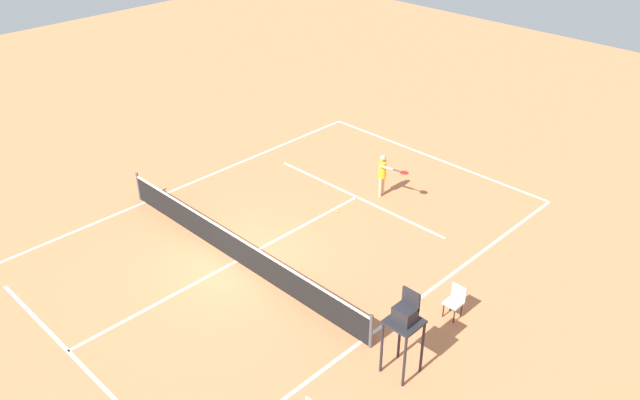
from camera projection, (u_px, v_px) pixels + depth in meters
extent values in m
plane|color=#D37A4C|center=(237.00, 261.00, 20.38)|extent=(60.00, 60.00, 0.00)
cube|color=white|center=(432.00, 157.00, 26.66)|extent=(10.35, 0.10, 0.01)
cube|color=white|center=(362.00, 341.00, 17.24)|extent=(0.10, 20.39, 0.01)
cube|color=white|center=(145.00, 202.00, 23.52)|extent=(0.10, 20.39, 0.01)
cube|color=white|center=(357.00, 197.00, 23.83)|extent=(7.76, 0.10, 0.01)
cube|color=white|center=(68.00, 351.00, 16.92)|extent=(7.76, 0.10, 0.01)
cube|color=white|center=(237.00, 261.00, 20.38)|extent=(0.10, 11.21, 0.01)
cylinder|color=#4C4C51|center=(371.00, 331.00, 16.79)|extent=(0.10, 0.10, 1.07)
cylinder|color=#4C4C51|center=(139.00, 186.00, 23.43)|extent=(0.10, 0.10, 1.07)
cube|color=black|center=(236.00, 249.00, 20.15)|extent=(10.95, 0.03, 0.91)
cube|color=white|center=(235.00, 236.00, 19.91)|extent=(10.95, 0.04, 0.06)
cylinder|color=#D8A884|center=(383.00, 185.00, 23.83)|extent=(0.12, 0.12, 0.76)
cylinder|color=#D8A884|center=(380.00, 187.00, 23.69)|extent=(0.12, 0.12, 0.76)
cylinder|color=yellow|center=(382.00, 170.00, 23.42)|extent=(0.28, 0.28, 0.59)
sphere|color=#D8A884|center=(383.00, 158.00, 23.18)|extent=(0.21, 0.21, 0.21)
cylinder|color=#D8A884|center=(385.00, 167.00, 23.54)|extent=(0.09, 0.09, 0.53)
cylinder|color=#D8A884|center=(387.00, 168.00, 23.04)|extent=(0.54, 0.19, 0.09)
cylinder|color=black|center=(397.00, 171.00, 22.86)|extent=(0.26, 0.09, 0.04)
ellipsoid|color=red|center=(404.00, 173.00, 22.72)|extent=(0.37, 0.34, 0.04)
sphere|color=#CCE033|center=(338.00, 212.00, 22.87)|extent=(0.07, 0.07, 0.07)
cylinder|color=#232328|center=(404.00, 362.00, 15.51)|extent=(0.07, 0.07, 1.55)
cylinder|color=#232328|center=(382.00, 347.00, 15.93)|extent=(0.07, 0.07, 1.55)
cylinder|color=#232328|center=(422.00, 347.00, 15.94)|extent=(0.07, 0.07, 1.55)
cylinder|color=#232328|center=(400.00, 334.00, 16.37)|extent=(0.07, 0.07, 1.55)
cube|color=#232328|center=(404.00, 322.00, 15.53)|extent=(0.80, 0.80, 0.06)
cube|color=#232328|center=(405.00, 314.00, 15.42)|extent=(0.50, 0.44, 0.40)
cube|color=#232328|center=(411.00, 299.00, 15.36)|extent=(0.50, 0.06, 0.50)
cylinder|color=#262626|center=(454.00, 316.00, 17.77)|extent=(0.04, 0.04, 0.45)
cylinder|color=#262626|center=(443.00, 310.00, 17.99)|extent=(0.04, 0.04, 0.45)
cylinder|color=#262626|center=(461.00, 310.00, 17.99)|extent=(0.04, 0.04, 0.45)
cylinder|color=#262626|center=(451.00, 304.00, 18.20)|extent=(0.04, 0.04, 0.45)
cube|color=silver|center=(453.00, 303.00, 17.86)|extent=(0.44, 0.44, 0.06)
cube|color=silver|center=(459.00, 292.00, 17.87)|extent=(0.44, 0.04, 0.44)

